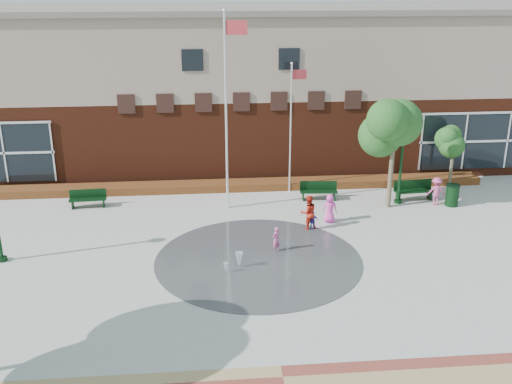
{
  "coord_description": "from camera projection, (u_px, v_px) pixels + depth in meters",
  "views": [
    {
      "loc": [
        -2.08,
        -18.76,
        10.97
      ],
      "look_at": [
        0.0,
        4.0,
        2.6
      ],
      "focal_mm": 42.0,
      "sensor_mm": 36.0,
      "label": 1
    }
  ],
  "objects": [
    {
      "name": "water_jet_a",
      "position": [
        239.0,
        268.0,
        23.66
      ],
      "size": [
        0.33,
        0.33,
        0.64
      ],
      "primitive_type": "cone",
      "rotation": [
        3.14,
        0.0,
        0.0
      ],
      "color": "white",
      "rests_on": "ground"
    },
    {
      "name": "bench_left",
      "position": [
        88.0,
        202.0,
        29.68
      ],
      "size": [
        1.82,
        0.6,
        0.9
      ],
      "rotation": [
        0.0,
        0.0,
        0.06
      ],
      "color": "black",
      "rests_on": "ground"
    },
    {
      "name": "ground",
      "position": [
        266.0,
        298.0,
        21.49
      ],
      "size": [
        120.0,
        120.0,
        0.0
      ],
      "primitive_type": "plane",
      "color": "#666056",
      "rests_on": "ground"
    },
    {
      "name": "bench_mid",
      "position": [
        318.0,
        194.0,
        30.68
      ],
      "size": [
        1.93,
        0.67,
        0.96
      ],
      "rotation": [
        0.0,
        0.0,
        -0.08
      ],
      "color": "black",
      "rests_on": "ground"
    },
    {
      "name": "flagpole_right",
      "position": [
        291.0,
        122.0,
        30.68
      ],
      "size": [
        0.84,
        0.15,
        6.84
      ],
      "rotation": [
        0.0,
        0.0,
        0.09
      ],
      "color": "silver",
      "rests_on": "ground"
    },
    {
      "name": "bench_right",
      "position": [
        414.0,
        194.0,
        30.65
      ],
      "size": [
        2.09,
        0.74,
        1.03
      ],
      "rotation": [
        0.0,
        0.0,
        0.08
      ],
      "color": "black",
      "rests_on": "ground"
    },
    {
      "name": "plaza_concrete",
      "position": [
        256.0,
        250.0,
        25.23
      ],
      "size": [
        46.0,
        18.0,
        0.01
      ],
      "primitive_type": "cube",
      "color": "#A8A8A0",
      "rests_on": "ground"
    },
    {
      "name": "adult_red",
      "position": [
        308.0,
        212.0,
        27.01
      ],
      "size": [
        0.92,
        0.8,
        1.63
      ],
      "primitive_type": "imported",
      "rotation": [
        0.0,
        0.0,
        3.4
      ],
      "color": "red",
      "rests_on": "ground"
    },
    {
      "name": "tree_mid",
      "position": [
        394.0,
        130.0,
        28.49
      ],
      "size": [
        3.23,
        3.23,
        5.44
      ],
      "color": "#4D4230",
      "rests_on": "ground"
    },
    {
      "name": "tree_small_right",
      "position": [
        454.0,
        143.0,
        31.88
      ],
      "size": [
        1.97,
        1.97,
        3.36
      ],
      "color": "#4D4230",
      "rests_on": "ground"
    },
    {
      "name": "child_blue",
      "position": [
        313.0,
        221.0,
        27.05
      ],
      "size": [
        0.52,
        0.22,
        0.89
      ],
      "primitive_type": "imported",
      "rotation": [
        0.0,
        0.0,
        3.14
      ],
      "color": "#3128A1",
      "rests_on": "ground"
    },
    {
      "name": "lamp_right",
      "position": [
        402.0,
        155.0,
        29.49
      ],
      "size": [
        0.43,
        0.43,
        4.08
      ],
      "color": "black",
      "rests_on": "ground"
    },
    {
      "name": "flower_bed",
      "position": [
        243.0,
        189.0,
        32.34
      ],
      "size": [
        26.0,
        1.2,
        0.4
      ],
      "primitive_type": "cube",
      "color": "maroon",
      "rests_on": "ground"
    },
    {
      "name": "splash_pad",
      "position": [
        258.0,
        260.0,
        24.3
      ],
      "size": [
        8.4,
        8.4,
        0.01
      ],
      "primitive_type": "cylinder",
      "color": "#383A3D",
      "rests_on": "ground"
    },
    {
      "name": "person_bench",
      "position": [
        436.0,
        191.0,
        29.9
      ],
      "size": [
        0.99,
        0.64,
        1.44
      ],
      "primitive_type": "imported",
      "rotation": [
        0.0,
        0.0,
        3.03
      ],
      "color": "#C64881",
      "rests_on": "ground"
    },
    {
      "name": "trash_can",
      "position": [
        452.0,
        195.0,
        29.82
      ],
      "size": [
        0.68,
        0.68,
        1.12
      ],
      "color": "black",
      "rests_on": "ground"
    },
    {
      "name": "water_jet_b",
      "position": [
        226.0,
        274.0,
        23.24
      ],
      "size": [
        0.19,
        0.19,
        0.42
      ],
      "primitive_type": "cone",
      "rotation": [
        3.14,
        0.0,
        0.0
      ],
      "color": "white",
      "rests_on": "ground"
    },
    {
      "name": "flagpole_left",
      "position": [
        227.0,
        102.0,
        27.92
      ],
      "size": [
        1.11,
        0.26,
        9.52
      ],
      "rotation": [
        0.0,
        0.0,
        -0.16
      ],
      "color": "silver",
      "rests_on": "ground"
    },
    {
      "name": "adult_pink",
      "position": [
        330.0,
        209.0,
        27.78
      ],
      "size": [
        0.77,
        0.61,
        1.39
      ],
      "primitive_type": "imported",
      "rotation": [
        0.0,
        0.0,
        2.86
      ],
      "color": "#EC43B4",
      "rests_on": "ground"
    },
    {
      "name": "library_building",
      "position": [
        236.0,
        84.0,
        36.24
      ],
      "size": [
        44.4,
        10.4,
        9.2
      ],
      "color": "#552111",
      "rests_on": "ground"
    },
    {
      "name": "child_splash",
      "position": [
        276.0,
        239.0,
        24.9
      ],
      "size": [
        0.48,
        0.47,
        1.11
      ],
      "primitive_type": "imported",
      "rotation": [
        0.0,
        0.0,
        3.86
      ],
      "color": "#CE558D",
      "rests_on": "ground"
    }
  ]
}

